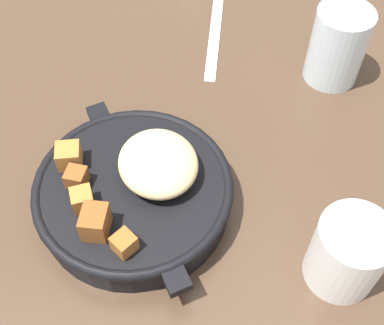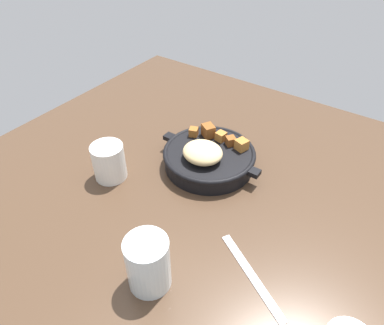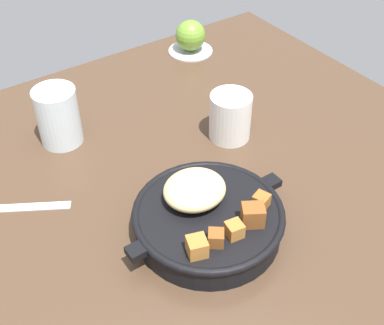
{
  "view_description": "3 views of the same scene",
  "coord_description": "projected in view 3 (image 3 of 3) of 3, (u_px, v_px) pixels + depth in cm",
  "views": [
    {
      "loc": [
        32.68,
        -12.31,
        50.86
      ],
      "look_at": [
        1.27,
        2.15,
        4.14
      ],
      "focal_mm": 47.21,
      "sensor_mm": 36.0,
      "label": 1
    },
    {
      "loc": [
        -33.77,
        52.55,
        56.47
      ],
      "look_at": [
        1.04,
        2.66,
        6.37
      ],
      "focal_mm": 32.99,
      "sensor_mm": 36.0,
      "label": 2
    },
    {
      "loc": [
        -29.92,
        -46.38,
        58.57
      ],
      "look_at": [
        4.31,
        3.25,
        6.31
      ],
      "focal_mm": 47.84,
      "sensor_mm": 36.0,
      "label": 3
    }
  ],
  "objects": [
    {
      "name": "saucer_plate",
      "position": [
        191.0,
        50.0,
        1.19
      ],
      "size": [
        10.28,
        10.28,
        0.6
      ],
      "primitive_type": "cylinder",
      "color": "#B7BABF",
      "rests_on": "ground_plane"
    },
    {
      "name": "ground_plane",
      "position": [
        181.0,
        219.0,
        0.81
      ],
      "size": [
        111.28,
        102.32,
        2.4
      ],
      "primitive_type": "cube",
      "color": "#473323"
    },
    {
      "name": "ceramic_mug_white",
      "position": [
        230.0,
        117.0,
        0.92
      ],
      "size": [
        7.56,
        7.56,
        8.83
      ],
      "primitive_type": "cylinder",
      "color": "silver",
      "rests_on": "ground_plane"
    },
    {
      "name": "red_apple",
      "position": [
        191.0,
        35.0,
        1.17
      ],
      "size": [
        6.92,
        6.92,
        6.92
      ],
      "primitive_type": "sphere",
      "color": "olive",
      "rests_on": "saucer_plate"
    },
    {
      "name": "water_glass_tall",
      "position": [
        58.0,
        116.0,
        0.91
      ],
      "size": [
        7.62,
        7.62,
        10.74
      ],
      "primitive_type": "cylinder",
      "color": "silver",
      "rests_on": "ground_plane"
    },
    {
      "name": "butter_knife",
      "position": [
        8.0,
        208.0,
        0.81
      ],
      "size": [
        17.76,
        11.31,
        0.36
      ],
      "primitive_type": "cube",
      "rotation": [
        0.0,
        0.0,
        -0.53
      ],
      "color": "silver",
      "rests_on": "ground_plane"
    },
    {
      "name": "cast_iron_skillet",
      "position": [
        207.0,
        216.0,
        0.76
      ],
      "size": [
        26.9,
        22.6,
        8.17
      ],
      "color": "black",
      "rests_on": "ground_plane"
    }
  ]
}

